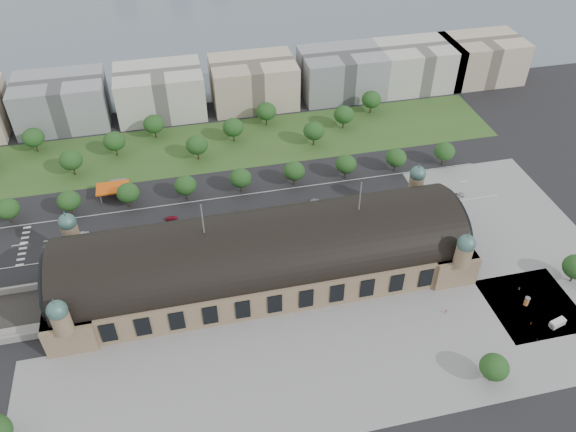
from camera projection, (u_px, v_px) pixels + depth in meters
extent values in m
plane|color=black|center=(264.00, 276.00, 209.69)|extent=(900.00, 900.00, 0.00)
cube|color=#8A7255|center=(264.00, 264.00, 205.85)|extent=(150.00, 40.00, 12.00)
cube|color=#8A7255|center=(74.00, 294.00, 194.46)|extent=(16.00, 43.00, 12.00)
cube|color=#8A7255|center=(433.00, 237.00, 217.24)|extent=(16.00, 43.00, 12.00)
cylinder|color=black|center=(263.00, 252.00, 202.00)|extent=(144.00, 37.60, 37.60)
cylinder|color=black|center=(50.00, 281.00, 188.31)|extent=(1.20, 32.00, 32.00)
cylinder|color=black|center=(452.00, 219.00, 213.14)|extent=(1.20, 32.00, 32.00)
cylinder|color=#8A7255|center=(71.00, 234.00, 203.77)|extent=(6.00, 6.00, 8.00)
sphere|color=#406860|center=(67.00, 222.00, 200.24)|extent=(6.40, 6.40, 6.40)
cone|color=#406860|center=(64.00, 213.00, 197.68)|extent=(1.00, 1.00, 2.50)
cylinder|color=#8A7255|center=(416.00, 185.00, 226.55)|extent=(6.00, 6.00, 8.00)
sphere|color=#406860|center=(418.00, 174.00, 223.03)|extent=(6.40, 6.40, 6.40)
cone|color=#406860|center=(419.00, 165.00, 220.47)|extent=(1.00, 1.00, 2.50)
cylinder|color=#8A7255|center=(62.00, 322.00, 172.33)|extent=(6.00, 6.00, 8.00)
sphere|color=#406860|center=(57.00, 310.00, 168.80)|extent=(6.40, 6.40, 6.40)
cone|color=#406860|center=(53.00, 301.00, 166.24)|extent=(1.00, 1.00, 2.50)
cylinder|color=#8A7255|center=(463.00, 255.00, 195.11)|extent=(6.00, 6.00, 8.00)
sphere|color=#406860|center=(466.00, 243.00, 191.59)|extent=(6.40, 6.40, 6.40)
cone|color=#406860|center=(469.00, 235.00, 189.03)|extent=(1.00, 1.00, 2.50)
cylinder|color=#59595B|center=(202.00, 219.00, 186.11)|extent=(0.50, 0.50, 12.00)
cylinder|color=#59595B|center=(360.00, 196.00, 195.46)|extent=(0.50, 0.50, 12.00)
cube|color=gray|center=(321.00, 368.00, 178.46)|extent=(190.00, 48.00, 0.12)
cube|color=gray|center=(513.00, 235.00, 227.21)|extent=(56.00, 100.00, 0.12)
cube|color=black|center=(200.00, 219.00, 234.74)|extent=(260.00, 26.00, 0.10)
cube|color=#315421|center=(199.00, 148.00, 276.76)|extent=(300.00, 45.00, 0.10)
cube|color=#DD520D|center=(113.00, 188.00, 243.74)|extent=(14.00, 9.00, 0.70)
cube|color=#59595B|center=(119.00, 185.00, 250.56)|extent=(7.00, 5.00, 3.20)
cylinder|color=#59595B|center=(101.00, 190.00, 246.80)|extent=(0.50, 0.50, 4.40)
cylinder|color=#59595B|center=(127.00, 186.00, 248.67)|extent=(0.50, 0.50, 4.40)
cylinder|color=#59595B|center=(101.00, 199.00, 242.01)|extent=(0.50, 0.50, 4.40)
cylinder|color=#59595B|center=(127.00, 195.00, 243.88)|extent=(0.50, 0.50, 4.40)
cube|color=slate|center=(191.00, 4.00, 432.77)|extent=(700.00, 320.00, 0.08)
cube|color=gray|center=(62.00, 102.00, 287.96)|extent=(45.00, 32.00, 24.00)
cube|color=#BBB9B2|center=(160.00, 92.00, 296.46)|extent=(45.00, 32.00, 24.00)
cube|color=#C3B199|center=(253.00, 82.00, 304.97)|extent=(45.00, 32.00, 24.00)
cube|color=gray|center=(341.00, 73.00, 313.47)|extent=(45.00, 32.00, 24.00)
cube|color=#BBB9B2|center=(417.00, 65.00, 321.12)|extent=(45.00, 32.00, 24.00)
cube|color=#C3B199|center=(481.00, 59.00, 327.92)|extent=(45.00, 32.00, 24.00)
cylinder|color=#2D2116|center=(12.00, 219.00, 231.66)|extent=(0.70, 0.70, 4.32)
ellipsoid|color=#184318|center=(8.00, 209.00, 228.28)|extent=(9.60, 9.60, 8.16)
cylinder|color=#2D2116|center=(72.00, 211.00, 235.74)|extent=(0.70, 0.70, 4.32)
ellipsoid|color=#184318|center=(69.00, 201.00, 232.36)|extent=(9.60, 9.60, 8.16)
cylinder|color=#2D2116|center=(130.00, 203.00, 239.82)|extent=(0.70, 0.70, 4.32)
ellipsoid|color=#184318|center=(128.00, 193.00, 236.44)|extent=(9.60, 9.60, 8.16)
cylinder|color=#2D2116|center=(187.00, 195.00, 243.90)|extent=(0.70, 0.70, 4.32)
ellipsoid|color=#184318|center=(185.00, 185.00, 240.52)|extent=(9.60, 9.60, 8.16)
cylinder|color=#2D2116|center=(241.00, 188.00, 247.99)|extent=(0.70, 0.70, 4.32)
ellipsoid|color=#184318|center=(241.00, 178.00, 244.60)|extent=(9.60, 9.60, 8.16)
cylinder|color=#2D2116|center=(294.00, 181.00, 252.07)|extent=(0.70, 0.70, 4.32)
ellipsoid|color=#184318|center=(294.00, 171.00, 248.68)|extent=(9.60, 9.60, 8.16)
cylinder|color=#2D2116|center=(345.00, 174.00, 256.15)|extent=(0.70, 0.70, 4.32)
ellipsoid|color=#184318|center=(346.00, 164.00, 252.76)|extent=(9.60, 9.60, 8.16)
cylinder|color=#2D2116|center=(395.00, 167.00, 260.23)|extent=(0.70, 0.70, 4.32)
ellipsoid|color=#184318|center=(396.00, 158.00, 256.85)|extent=(9.60, 9.60, 8.16)
cylinder|color=#2D2116|center=(443.00, 161.00, 264.31)|extent=(0.70, 0.70, 4.32)
ellipsoid|color=#184318|center=(445.00, 151.00, 260.93)|extent=(9.60, 9.60, 8.16)
cylinder|color=#2D2116|center=(37.00, 148.00, 272.65)|extent=(0.70, 0.70, 4.68)
ellipsoid|color=#184318|center=(33.00, 137.00, 268.98)|extent=(10.40, 10.40, 8.84)
cylinder|color=#2D2116|center=(74.00, 170.00, 257.91)|extent=(0.70, 0.70, 4.68)
ellipsoid|color=#184318|center=(71.00, 160.00, 254.25)|extent=(10.40, 10.40, 8.84)
cylinder|color=#2D2116|center=(117.00, 151.00, 270.13)|extent=(0.70, 0.70, 4.68)
ellipsoid|color=#184318|center=(114.00, 141.00, 266.46)|extent=(10.40, 10.40, 8.84)
cylinder|color=#2D2116|center=(156.00, 134.00, 282.34)|extent=(0.70, 0.70, 4.68)
ellipsoid|color=#184318|center=(154.00, 124.00, 278.68)|extent=(10.40, 10.40, 8.84)
cylinder|color=#2D2116|center=(198.00, 155.00, 267.61)|extent=(0.70, 0.70, 4.68)
ellipsoid|color=#184318|center=(197.00, 145.00, 263.94)|extent=(10.40, 10.40, 8.84)
cylinder|color=#2D2116|center=(234.00, 137.00, 279.82)|extent=(0.70, 0.70, 4.68)
ellipsoid|color=#184318|center=(233.00, 127.00, 276.15)|extent=(10.40, 10.40, 8.84)
cylinder|color=#2D2116|center=(267.00, 121.00, 292.03)|extent=(0.70, 0.70, 4.68)
ellipsoid|color=#184318|center=(266.00, 111.00, 288.37)|extent=(10.40, 10.40, 8.84)
cylinder|color=#2D2116|center=(314.00, 141.00, 277.30)|extent=(0.70, 0.70, 4.68)
ellipsoid|color=#184318|center=(314.00, 131.00, 273.63)|extent=(10.40, 10.40, 8.84)
cylinder|color=#2D2116|center=(343.00, 124.00, 289.51)|extent=(0.70, 0.70, 4.68)
ellipsoid|color=#184318|center=(344.00, 115.00, 285.85)|extent=(10.40, 10.40, 8.84)
cylinder|color=#2D2116|center=(370.00, 109.00, 301.73)|extent=(0.70, 0.70, 4.68)
ellipsoid|color=#184318|center=(371.00, 100.00, 298.06)|extent=(10.40, 10.40, 8.84)
cylinder|color=#2D2116|center=(572.00, 277.00, 206.06)|extent=(0.70, 0.70, 4.32)
cylinder|color=#2D2116|center=(491.00, 376.00, 173.71)|extent=(0.70, 0.70, 3.96)
ellipsoid|color=#184318|center=(494.00, 367.00, 170.61)|extent=(9.00, 9.00, 7.65)
imported|color=#94969C|center=(83.00, 234.00, 226.26)|extent=(5.18, 2.32, 1.65)
imported|color=black|center=(68.00, 241.00, 223.37)|extent=(5.49, 2.76, 1.49)
imported|color=maroon|center=(172.00, 218.00, 234.31)|extent=(5.05, 2.48, 1.41)
imported|color=#182744|center=(242.00, 216.00, 235.16)|extent=(4.61, 2.07, 1.54)
imported|color=slate|center=(315.00, 201.00, 243.24)|extent=(4.23, 1.54, 1.38)
imported|color=silver|center=(457.00, 195.00, 246.31)|extent=(5.65, 2.71, 1.56)
imported|color=black|center=(45.00, 269.00, 211.39)|extent=(4.18, 3.11, 1.32)
imported|color=maroon|center=(113.00, 259.00, 215.59)|extent=(5.94, 5.07, 1.51)
imported|color=#172042|center=(64.00, 263.00, 213.77)|extent=(5.41, 4.54, 1.48)
imported|color=slate|center=(141.00, 252.00, 218.39)|extent=(4.69, 3.84, 1.51)
imported|color=silver|center=(181.00, 248.00, 220.02)|extent=(4.46, 3.78, 1.44)
imported|color=gray|center=(139.00, 255.00, 217.16)|extent=(6.26, 5.67, 1.62)
imported|color=black|center=(157.00, 246.00, 220.76)|extent=(5.67, 5.21, 1.60)
imported|color=red|center=(222.00, 223.00, 230.75)|extent=(10.96, 3.27, 3.01)
imported|color=silver|center=(239.00, 220.00, 231.92)|extent=(11.54, 3.77, 3.16)
imported|color=beige|center=(300.00, 214.00, 234.90)|extent=(11.08, 3.54, 3.03)
cube|color=silver|center=(557.00, 323.00, 190.77)|extent=(6.05, 3.60, 2.46)
cube|color=silver|center=(553.00, 326.00, 190.28)|extent=(1.98, 2.39, 1.70)
cylinder|color=#D64F35|center=(527.00, 302.00, 197.62)|extent=(1.55, 1.55, 3.32)
cylinder|color=#59595B|center=(528.00, 298.00, 196.48)|extent=(1.88, 1.88, 0.28)
imported|color=gray|center=(446.00, 312.00, 195.17)|extent=(0.83, 0.52, 1.62)
imported|color=gray|center=(531.00, 323.00, 191.18)|extent=(0.65, 0.73, 1.67)
imported|color=gray|center=(519.00, 288.00, 203.41)|extent=(1.00, 1.07, 1.93)
imported|color=gray|center=(537.00, 340.00, 185.83)|extent=(0.79, 1.16, 1.65)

